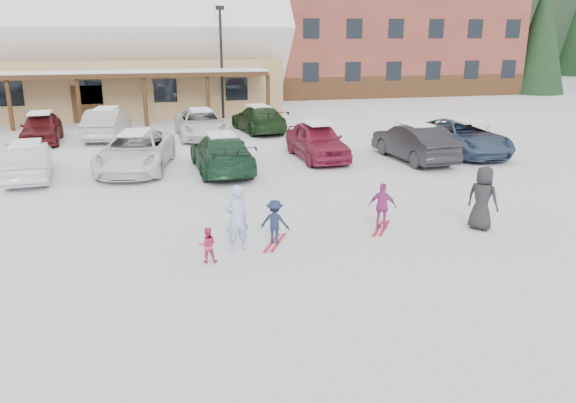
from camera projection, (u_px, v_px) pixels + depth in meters
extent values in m
plane|color=white|center=(285.00, 252.00, 13.96)|extent=(160.00, 160.00, 0.00)
cube|color=tan|center=(64.00, 86.00, 37.65)|extent=(28.00, 10.00, 3.60)
cube|color=#422814|center=(45.00, 75.00, 31.54)|extent=(25.20, 2.60, 0.25)
cube|color=white|center=(57.00, 27.00, 36.56)|extent=(29.12, 9.69, 9.69)
cube|color=maroon|center=(365.00, 23.00, 51.09)|extent=(24.00, 14.00, 12.00)
cube|color=maroon|center=(195.00, 41.00, 48.22)|extent=(7.00, 12.60, 9.00)
cube|color=#422814|center=(393.00, 87.00, 46.07)|extent=(24.00, 0.10, 1.80)
cylinder|color=black|center=(222.00, 66.00, 34.69)|extent=(0.16, 0.16, 6.51)
cube|color=black|center=(220.00, 8.00, 33.70)|extent=(0.50, 0.25, 0.25)
cylinder|color=black|center=(535.00, 86.00, 50.02)|extent=(0.60, 0.60, 1.32)
cone|color=black|center=(543.00, 20.00, 48.40)|extent=(4.84, 4.84, 9.90)
cylinder|color=black|center=(248.00, 81.00, 56.14)|extent=(0.60, 0.60, 1.08)
cone|color=black|center=(247.00, 33.00, 54.81)|extent=(3.96, 3.96, 8.10)
cylinder|color=black|center=(488.00, 74.00, 63.93)|extent=(0.60, 0.60, 1.38)
cone|color=black|center=(493.00, 20.00, 62.23)|extent=(5.06, 5.06, 10.35)
imported|color=#9DB3E2|center=(237.00, 218.00, 13.82)|extent=(0.71, 0.56, 1.70)
imported|color=#C93258|center=(208.00, 245.00, 13.23)|extent=(0.46, 0.38, 0.87)
imported|color=#18243F|center=(275.00, 222.00, 14.38)|extent=(0.87, 0.72, 1.17)
cube|color=red|center=(275.00, 243.00, 14.55)|extent=(0.80, 1.34, 0.03)
imported|color=#A33180|center=(383.00, 206.00, 15.43)|extent=(0.82, 0.68, 1.31)
cube|color=red|center=(381.00, 228.00, 15.62)|extent=(0.92, 1.29, 0.03)
imported|color=#232325|center=(483.00, 198.00, 15.35)|extent=(0.97, 1.04, 1.78)
imported|color=silver|center=(28.00, 161.00, 20.59)|extent=(1.96, 4.34, 1.38)
imported|color=white|center=(136.00, 151.00, 22.05)|extent=(3.33, 5.74, 1.50)
imported|color=#193E27|center=(222.00, 153.00, 21.82)|extent=(2.30, 5.13, 1.46)
imported|color=maroon|center=(317.00, 141.00, 24.02)|extent=(2.07, 4.67, 1.56)
imported|color=black|center=(414.00, 142.00, 23.71)|extent=(2.10, 4.86, 1.56)
imported|color=#324662|center=(463.00, 137.00, 25.06)|extent=(2.50, 5.40, 1.50)
imported|color=#591518|center=(41.00, 128.00, 27.55)|extent=(2.05, 4.45, 1.48)
imported|color=#A5A6AA|center=(107.00, 124.00, 28.55)|extent=(2.23, 4.90, 1.56)
imported|color=white|center=(201.00, 124.00, 28.86)|extent=(2.61, 5.29, 1.44)
imported|color=#1B3518|center=(259.00, 119.00, 30.58)|extent=(2.72, 5.12, 1.41)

